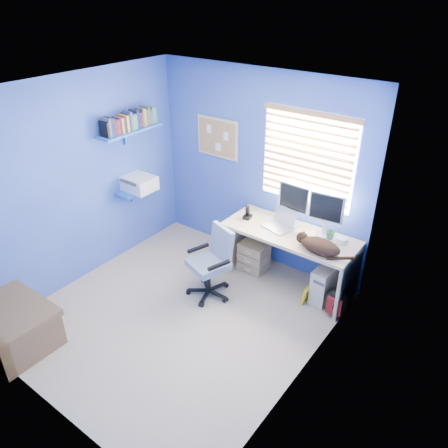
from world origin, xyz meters
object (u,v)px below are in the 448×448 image
Objects in this scene: cat at (320,246)px; tower_pc at (326,283)px; laptop at (278,220)px; office_chair at (212,271)px; desk at (288,258)px.

tower_pc is at bearing 83.56° from cat.
cat is (0.65, -0.19, -0.03)m from laptop.
tower_pc is at bearing 15.84° from laptop.
cat is 0.52× the size of office_chair.
cat reaches higher than tower_pc.
laptop reaches higher than office_chair.
desk is 0.51m from laptop.
office_chair is at bearing -131.45° from desk.
office_chair is at bearing -107.05° from laptop.
cat is (0.47, -0.19, 0.45)m from desk.
laptop reaches higher than cat.
office_chair is at bearing -143.54° from tower_pc.
cat is at bearing -22.20° from desk.
desk reaches higher than tower_pc.
cat is 0.63m from tower_pc.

